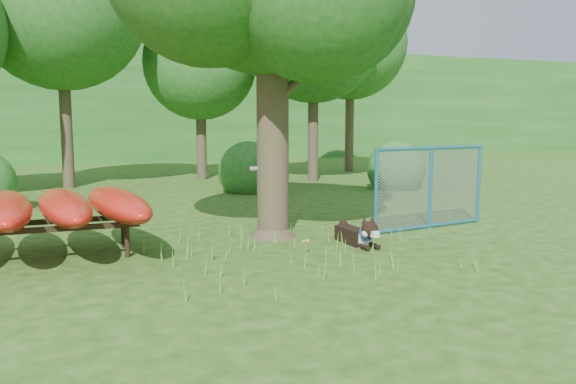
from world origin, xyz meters
name	(u,v)px	position (x,y,z in m)	size (l,w,h in m)	color
ground	(306,274)	(0.00, 0.00, 0.00)	(80.00, 80.00, 0.00)	#1E430D
wooden_post	(261,195)	(0.22, 2.59, 0.79)	(0.40, 0.20, 1.48)	#685F4E
kayak_rack	(36,208)	(-3.50, 2.29, 0.79)	(3.40, 3.07, 1.03)	black
husky_dog	(359,234)	(1.55, 1.34, 0.20)	(0.35, 1.26, 0.56)	black
fence_section	(430,187)	(3.59, 2.18, 0.81)	(2.76, 0.46, 2.70)	teal
wildflower_clump	(306,242)	(0.46, 1.06, 0.20)	(0.12, 0.10, 0.25)	#509731
bg_tree_b	(60,5)	(-3.00, 12.00, 5.61)	(5.20, 5.20, 8.22)	#3A2E1F
bg_tree_c	(200,64)	(1.50, 13.00, 4.11)	(4.00, 4.00, 6.12)	#3A2E1F
bg_tree_d	(314,33)	(5.00, 11.00, 5.08)	(4.80, 4.80, 7.50)	#3A2E1F
bg_tree_e	(351,44)	(8.00, 14.00, 5.23)	(4.60, 4.60, 7.55)	#3A2E1F
shrub_right	(396,189)	(6.50, 8.00, 0.00)	(1.80, 1.80, 1.80)	#1F5B1D
shrub_mid	(249,191)	(2.00, 9.00, 0.00)	(1.80, 1.80, 1.80)	#1F5B1D
wooded_hillside	(119,105)	(0.00, 28.00, 3.00)	(80.00, 12.00, 6.00)	#1F5B1D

